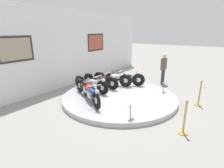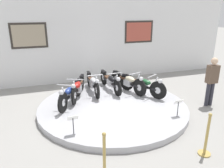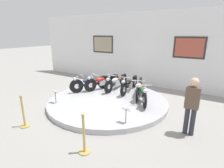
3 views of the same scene
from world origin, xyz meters
name	(u,v)px [view 3 (image 3 of 3)]	position (x,y,z in m)	size (l,w,h in m)	color
ground_plane	(108,103)	(0.00, 0.00, 0.00)	(60.00, 60.00, 0.00)	gray
display_platform	(108,101)	(0.00, 0.00, 0.09)	(4.76, 4.76, 0.17)	#ADADB2
back_wall	(141,49)	(0.00, 3.35, 1.92)	(14.00, 0.22, 3.84)	white
motorcycle_blue	(90,83)	(-1.28, 0.47, 0.56)	(1.03, 1.74, 0.79)	black
motorcycle_red	(102,81)	(-0.94, 0.97, 0.55)	(0.81, 1.84, 0.78)	black
motorcycle_silver	(116,82)	(-0.34, 1.26, 0.55)	(0.54, 1.96, 0.78)	black
motorcycle_black	(129,84)	(0.34, 1.26, 0.55)	(0.54, 1.95, 0.78)	black
motorcycle_cream	(139,88)	(0.94, 0.97, 0.56)	(0.70, 1.91, 0.79)	black
motorcycle_green	(142,92)	(1.28, 0.47, 0.56)	(1.03, 1.75, 0.79)	black
info_placard_front_left	(55,94)	(-1.50, -1.36, 0.54)	(0.26, 0.11, 0.51)	#333338
info_placard_front_centre	(126,111)	(1.50, -1.36, 0.54)	(0.26, 0.11, 0.51)	#333338
visitor_standing	(192,104)	(3.17, -0.76, 0.93)	(0.36, 0.22, 1.65)	#2D2D38
stanchion_post_left_of_entry	(24,116)	(-1.18, -2.89, 0.34)	(0.28, 0.28, 1.02)	tan
stanchion_post_right_of_entry	(84,140)	(1.18, -2.89, 0.34)	(0.28, 0.28, 1.02)	tan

